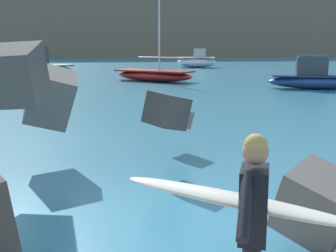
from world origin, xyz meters
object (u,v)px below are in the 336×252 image
at_px(surfer_with_board, 250,218).
at_px(boat_mid_centre, 197,61).
at_px(boat_far_right, 317,79).
at_px(boat_near_left, 41,69).
at_px(boat_near_centre, 154,75).

xyz_separation_m(surfer_with_board, boat_mid_centre, (8.08, 45.36, -0.56)).
bearing_deg(boat_far_right, surfer_with_board, -116.13).
distance_m(boat_mid_centre, boat_far_right, 23.46).
xyz_separation_m(boat_near_left, boat_far_right, (17.06, -9.62, -0.15)).
distance_m(boat_near_centre, boat_mid_centre, 17.93).
height_order(boat_near_centre, boat_far_right, boat_near_centre).
relative_size(surfer_with_board, boat_mid_centre, 0.46).
bearing_deg(boat_near_centre, boat_mid_centre, 69.75).
distance_m(boat_near_left, boat_far_right, 19.59).
bearing_deg(surfer_with_board, boat_far_right, 63.87).
xyz_separation_m(boat_mid_centre, boat_far_right, (2.74, -23.30, -0.11)).
xyz_separation_m(boat_near_centre, boat_far_right, (8.95, -6.48, 0.17)).
bearing_deg(boat_far_right, boat_near_centre, 144.11).
xyz_separation_m(surfer_with_board, boat_near_left, (-6.24, 31.68, -0.52)).
xyz_separation_m(boat_near_centre, boat_mid_centre, (6.21, 16.82, 0.28)).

